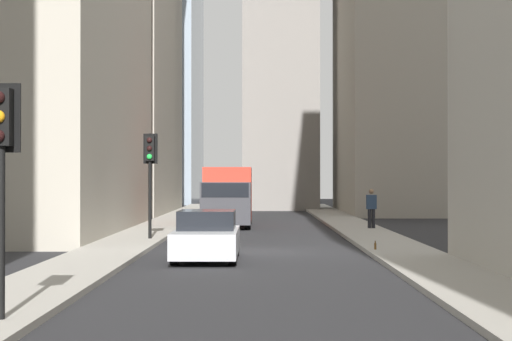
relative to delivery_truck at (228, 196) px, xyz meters
name	(u,v)px	position (x,y,z in m)	size (l,w,h in m)	color
ground_plane	(256,252)	(-13.98, -1.40, -1.46)	(135.00, 135.00, 0.00)	#262628
sidewalk_right	(114,250)	(-13.98, 3.10, -1.39)	(90.00, 2.20, 0.14)	#A8A399
sidewalk_left	(398,250)	(-13.98, -5.90, -1.39)	(90.00, 2.20, 0.14)	#A8A399
building_left_far	(418,12)	(15.51, -11.99, 11.81)	(14.67, 10.50, 26.51)	#A8A091
delivery_truck	(228,196)	(0.00, 0.00, 0.00)	(6.46, 2.25, 2.84)	red
sedan_silver	(207,237)	(-16.70, 0.00, -0.80)	(4.30, 1.78, 1.42)	#B7BABF
traffic_light_foreground	(1,145)	(-27.77, 2.55, 1.40)	(0.43, 0.52, 3.71)	black
traffic_light_midblock	(150,161)	(-9.91, 2.48, 1.49)	(0.43, 0.52, 3.82)	black
pedestrian	(371,207)	(-3.53, -6.42, -0.39)	(0.26, 0.44, 1.71)	black
discarded_bottle	(375,246)	(-14.70, -5.07, -1.21)	(0.07, 0.07, 0.27)	brown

